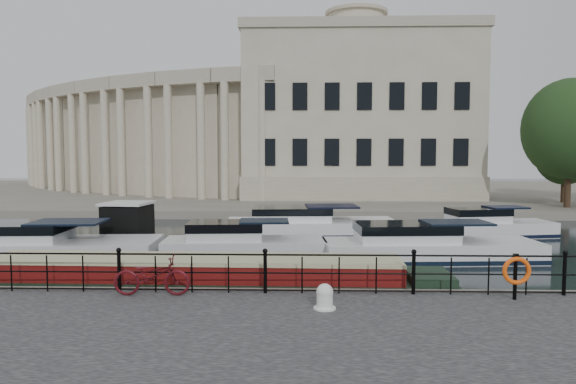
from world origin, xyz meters
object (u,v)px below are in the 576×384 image
(bicycle, at_px, (152,276))
(mooring_bollard, at_px, (325,297))
(life_ring_post, at_px, (516,272))
(harbour_hut, at_px, (128,227))
(narrowboat, at_px, (195,284))

(bicycle, relative_size, mooring_bollard, 3.27)
(bicycle, xyz_separation_m, mooring_bollard, (4.56, -1.08, -0.24))
(life_ring_post, xyz_separation_m, harbour_hut, (-13.70, 10.48, -0.35))
(mooring_bollard, height_order, narrowboat, narrowboat)
(bicycle, bearing_deg, harbour_hut, 20.24)
(life_ring_post, bearing_deg, narrowboat, 166.51)
(mooring_bollard, bearing_deg, harbour_hut, 127.54)
(mooring_bollard, xyz_separation_m, harbour_hut, (-8.73, 11.37, 0.11))
(mooring_bollard, xyz_separation_m, life_ring_post, (4.96, 0.88, 0.46))
(narrowboat, relative_size, harbour_hut, 5.11)
(narrowboat, bearing_deg, mooring_bollard, -36.86)
(mooring_bollard, distance_m, life_ring_post, 5.06)
(bicycle, relative_size, life_ring_post, 1.69)
(narrowboat, distance_m, harbour_hut, 9.73)
(bicycle, height_order, mooring_bollard, bicycle)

